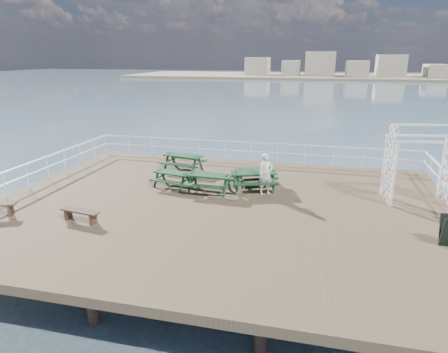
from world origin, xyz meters
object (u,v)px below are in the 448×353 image
at_px(picnic_table_e, 209,179).
at_px(person, 266,174).
at_px(picnic_table_d, 172,176).
at_px(flat_bench_near, 80,213).
at_px(picnic_table_b, 254,177).
at_px(trellis_arbor, 420,168).
at_px(picnic_table_a, 183,159).
at_px(picnic_table_c, 255,173).

relative_size(picnic_table_e, person, 1.10).
relative_size(picnic_table_d, flat_bench_near, 1.19).
height_order(picnic_table_b, picnic_table_e, picnic_table_b).
bearing_deg(flat_bench_near, picnic_table_d, 78.00).
bearing_deg(trellis_arbor, flat_bench_near, -166.03).
xyz_separation_m(picnic_table_b, picnic_table_d, (-3.60, -0.46, -0.10)).
height_order(picnic_table_a, picnic_table_b, picnic_table_a).
height_order(picnic_table_a, flat_bench_near, picnic_table_a).
height_order(picnic_table_d, person, person).
height_order(picnic_table_e, flat_bench_near, picnic_table_e).
bearing_deg(picnic_table_d, trellis_arbor, 15.11).
bearing_deg(flat_bench_near, picnic_table_a, 88.61).
xyz_separation_m(picnic_table_d, person, (4.17, 0.06, 0.37)).
relative_size(flat_bench_near, trellis_arbor, 0.49).
height_order(picnic_table_d, trellis_arbor, trellis_arbor).
distance_m(picnic_table_c, picnic_table_e, 2.30).
bearing_deg(flat_bench_near, picnic_table_e, 58.87).
relative_size(picnic_table_a, person, 1.26).
distance_m(picnic_table_a, trellis_arbor, 10.81).
height_order(picnic_table_b, trellis_arbor, trellis_arbor).
relative_size(picnic_table_d, picnic_table_e, 0.95).
bearing_deg(trellis_arbor, person, 176.23).
height_order(picnic_table_c, flat_bench_near, picnic_table_c).
distance_m(picnic_table_a, picnic_table_c, 4.20).
bearing_deg(trellis_arbor, picnic_table_a, 160.40).
height_order(picnic_table_c, trellis_arbor, trellis_arbor).
bearing_deg(picnic_table_c, picnic_table_b, -111.96).
bearing_deg(person, picnic_table_e, 158.49).
bearing_deg(picnic_table_e, flat_bench_near, -127.79).
bearing_deg(picnic_table_c, trellis_arbor, -30.25).
bearing_deg(picnic_table_e, trellis_arbor, 9.23).
xyz_separation_m(picnic_table_c, picnic_table_d, (-3.56, -1.19, -0.04)).
relative_size(picnic_table_a, picnic_table_d, 1.20).
bearing_deg(trellis_arbor, picnic_table_c, 166.07).
distance_m(picnic_table_e, trellis_arbor, 8.48).
bearing_deg(picnic_table_a, person, -17.34).
distance_m(picnic_table_b, person, 0.75).
xyz_separation_m(picnic_table_e, flat_bench_near, (-3.58, -4.15, -0.25)).
relative_size(picnic_table_b, picnic_table_c, 1.07).
bearing_deg(flat_bench_near, trellis_arbor, 32.59).
relative_size(picnic_table_e, trellis_arbor, 0.62).
relative_size(picnic_table_b, trellis_arbor, 0.74).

